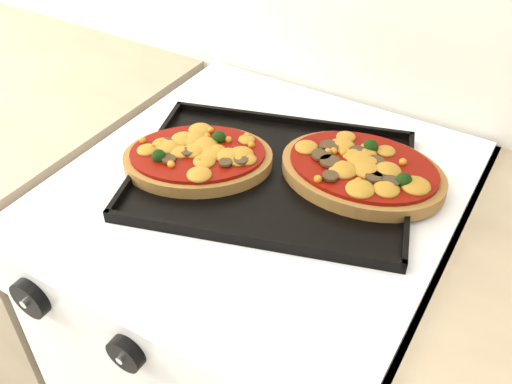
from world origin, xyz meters
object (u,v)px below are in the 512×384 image
Objects in this scene: baking_tray at (272,174)px; pizza_left at (198,156)px; stove at (262,350)px; pizza_right at (363,169)px.

pizza_left is at bearing -178.13° from baking_tray.
baking_tray is (0.01, 0.01, 0.47)m from stove.
pizza_left reaches higher than baking_tray.
baking_tray is 0.14m from pizza_right.
baking_tray reaches higher than stove.
stove is at bearing -164.98° from baking_tray.
pizza_right is at bearing 23.02° from pizza_left.
pizza_right reaches higher than baking_tray.
pizza_left is (-0.10, -0.03, 0.48)m from stove.
stove is 3.86× the size of pizza_left.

